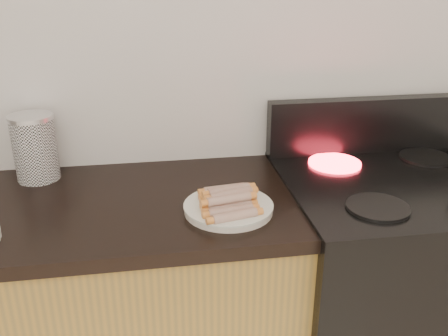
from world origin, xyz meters
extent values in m
cube|color=silver|center=(0.00, 2.00, 1.30)|extent=(4.00, 0.04, 2.60)
cube|color=black|center=(0.78, 1.68, 0.45)|extent=(0.76, 0.65, 0.90)
cube|color=black|center=(0.78, 1.68, 0.91)|extent=(0.76, 0.65, 0.01)
cube|color=black|center=(0.78, 1.96, 1.01)|extent=(0.76, 0.06, 0.20)
cylinder|color=black|center=(0.61, 1.51, 0.92)|extent=(0.18, 0.18, 0.01)
cylinder|color=#FF1E2D|center=(0.61, 1.84, 0.92)|extent=(0.18, 0.18, 0.01)
cylinder|color=black|center=(0.95, 1.84, 0.92)|extent=(0.18, 0.18, 0.01)
cylinder|color=white|center=(0.19, 1.58, 0.91)|extent=(0.30, 0.30, 0.02)
cylinder|color=#A12F2C|center=(0.19, 1.49, 0.93)|extent=(0.13, 0.05, 0.03)
cylinder|color=#A12F2C|center=(0.19, 1.52, 0.93)|extent=(0.13, 0.05, 0.03)
cylinder|color=#A12F2C|center=(0.19, 1.55, 0.93)|extent=(0.13, 0.05, 0.03)
cylinder|color=#A12F2C|center=(0.19, 1.58, 0.93)|extent=(0.13, 0.05, 0.03)
cylinder|color=#A12F2C|center=(0.19, 1.61, 0.93)|extent=(0.13, 0.05, 0.03)
cylinder|color=#A12F2C|center=(0.19, 1.63, 0.93)|extent=(0.13, 0.05, 0.03)
cylinder|color=#A12F2C|center=(0.19, 1.66, 0.93)|extent=(0.13, 0.05, 0.03)
cylinder|color=#A12F2C|center=(0.19, 1.55, 0.95)|extent=(0.13, 0.05, 0.03)
cylinder|color=#A12F2C|center=(0.19, 1.58, 0.95)|extent=(0.13, 0.05, 0.03)
cylinder|color=#A12F2C|center=(0.19, 1.61, 0.95)|extent=(0.13, 0.05, 0.03)
cylinder|color=white|center=(-0.39, 1.91, 1.00)|extent=(0.14, 0.14, 0.20)
cylinder|color=silver|center=(-0.39, 1.91, 1.11)|extent=(0.14, 0.14, 0.01)
cylinder|color=white|center=(-0.41, 1.92, 0.95)|extent=(0.11, 0.11, 0.11)
camera|label=1|loc=(-0.02, 0.32, 1.56)|focal=40.00mm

